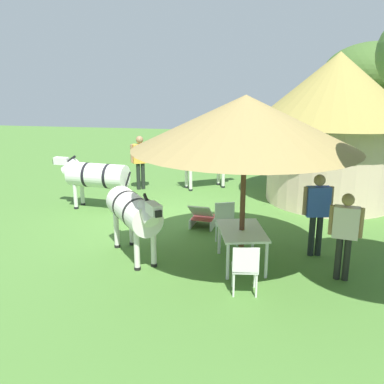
# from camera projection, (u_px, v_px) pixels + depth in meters

# --- Properties ---
(ground_plane) EXTENTS (36.00, 36.00, 0.00)m
(ground_plane) POSITION_uv_depth(u_px,v_px,m) (172.00, 219.00, 11.24)
(ground_plane) COLOR #477430
(thatched_hut) EXTENTS (4.63, 4.63, 4.22)m
(thatched_hut) POSITION_uv_depth(u_px,v_px,m) (335.00, 120.00, 12.33)
(thatched_hut) COLOR beige
(thatched_hut) RESTS_ON ground_plane
(shade_umbrella) EXTENTS (4.18, 4.18, 3.29)m
(shade_umbrella) POSITION_uv_depth(u_px,v_px,m) (245.00, 122.00, 7.85)
(shade_umbrella) COLOR #53301F
(shade_umbrella) RESTS_ON ground_plane
(patio_dining_table) EXTENTS (1.46, 1.12, 0.74)m
(patio_dining_table) POSITION_uv_depth(u_px,v_px,m) (242.00, 234.00, 8.42)
(patio_dining_table) COLOR silver
(patio_dining_table) RESTS_ON ground_plane
(patio_chair_near_lawn) EXTENTS (0.47, 0.48, 0.90)m
(patio_chair_near_lawn) POSITION_uv_depth(u_px,v_px,m) (245.00, 266.00, 7.32)
(patio_chair_near_lawn) COLOR white
(patio_chair_near_lawn) RESTS_ON ground_plane
(patio_chair_east_end) EXTENTS (0.55, 0.56, 0.90)m
(patio_chair_east_end) POSITION_uv_depth(u_px,v_px,m) (226.00, 220.00, 9.58)
(patio_chair_east_end) COLOR white
(patio_chair_east_end) RESTS_ON ground_plane
(guest_beside_umbrella) EXTENTS (0.31, 0.60, 1.72)m
(guest_beside_umbrella) POSITION_uv_depth(u_px,v_px,m) (317.00, 208.00, 8.78)
(guest_beside_umbrella) COLOR black
(guest_beside_umbrella) RESTS_ON ground_plane
(guest_behind_table) EXTENTS (0.28, 0.58, 1.64)m
(guest_behind_table) POSITION_uv_depth(u_px,v_px,m) (345.00, 229.00, 7.74)
(guest_behind_table) COLOR black
(guest_behind_table) RESTS_ON ground_plane
(standing_watcher) EXTENTS (0.42, 0.55, 1.73)m
(standing_watcher) POSITION_uv_depth(u_px,v_px,m) (140.00, 158.00, 13.87)
(standing_watcher) COLOR black
(standing_watcher) RESTS_ON ground_plane
(striped_lounge_chair) EXTENTS (0.85, 0.63, 0.65)m
(striped_lounge_chair) POSITION_uv_depth(u_px,v_px,m) (203.00, 217.00, 10.61)
(striped_lounge_chair) COLOR #C94D48
(striped_lounge_chair) RESTS_ON ground_plane
(zebra_nearest_camera) EXTENTS (0.85, 2.33, 1.47)m
(zebra_nearest_camera) POSITION_uv_depth(u_px,v_px,m) (96.00, 176.00, 11.88)
(zebra_nearest_camera) COLOR silver
(zebra_nearest_camera) RESTS_ON ground_plane
(zebra_by_umbrella) EXTENTS (1.37, 1.95, 1.60)m
(zebra_by_umbrella) POSITION_uv_depth(u_px,v_px,m) (207.00, 156.00, 14.05)
(zebra_by_umbrella) COLOR silver
(zebra_by_umbrella) RESTS_ON ground_plane
(zebra_toward_hut) EXTENTS (1.96, 1.60, 1.52)m
(zebra_toward_hut) POSITION_uv_depth(u_px,v_px,m) (134.00, 212.00, 8.69)
(zebra_toward_hut) COLOR silver
(zebra_toward_hut) RESTS_ON ground_plane
(acacia_tree_left_background) EXTENTS (3.72, 3.72, 4.72)m
(acacia_tree_left_background) POSITION_uv_depth(u_px,v_px,m) (376.00, 74.00, 15.44)
(acacia_tree_left_background) COLOR brown
(acacia_tree_left_background) RESTS_ON ground_plane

